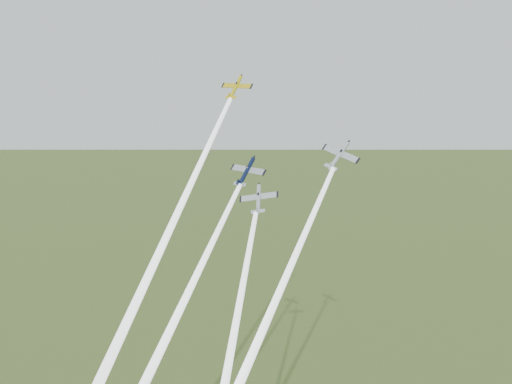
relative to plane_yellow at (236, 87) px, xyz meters
The scene contains 8 objects.
plane_yellow is the anchor object (origin of this frame).
smoke_trail_yellow 37.95m from the plane_yellow, 99.56° to the right, with size 2.15×2.15×69.50m, color white, non-canonical shape.
plane_navy 21.25m from the plane_yellow, 55.81° to the right, with size 8.80×8.73×1.38m, color #0B1434, non-canonical shape.
smoke_trail_navy 50.57m from the plane_yellow, 86.25° to the right, with size 2.15×2.15×55.67m, color white, non-canonical shape.
plane_silver_right 28.88m from the plane_yellow, ahead, with size 8.74×8.67×1.37m, color #B4BAC4, non-canonical shape.
smoke_trail_silver_right 52.76m from the plane_yellow, 55.36° to the right, with size 2.15×2.15×66.67m, color white, non-canonical shape.
plane_silver_low 28.93m from the plane_yellow, 52.20° to the right, with size 8.14×8.08×1.28m, color #B1B9C0, non-canonical shape.
smoke_trail_silver_low 64.17m from the plane_yellow, 68.49° to the right, with size 2.15×2.15×65.86m, color white, non-canonical shape.
Camera 1 is at (48.99, -124.34, 115.53)m, focal length 45.00 mm.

